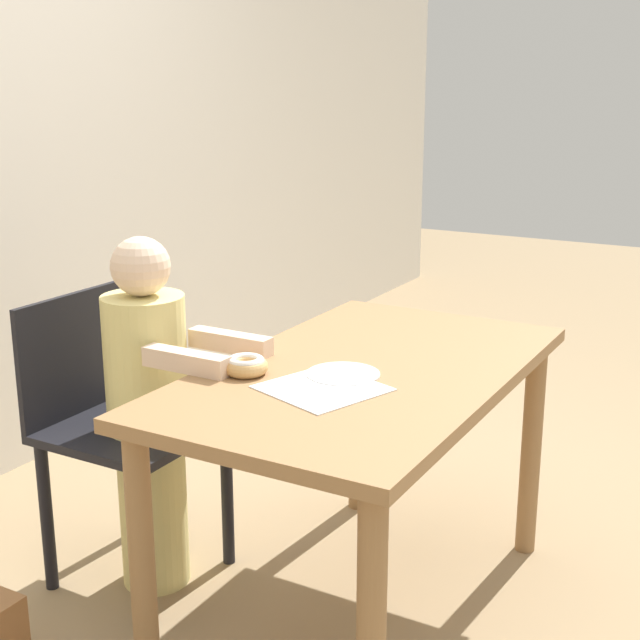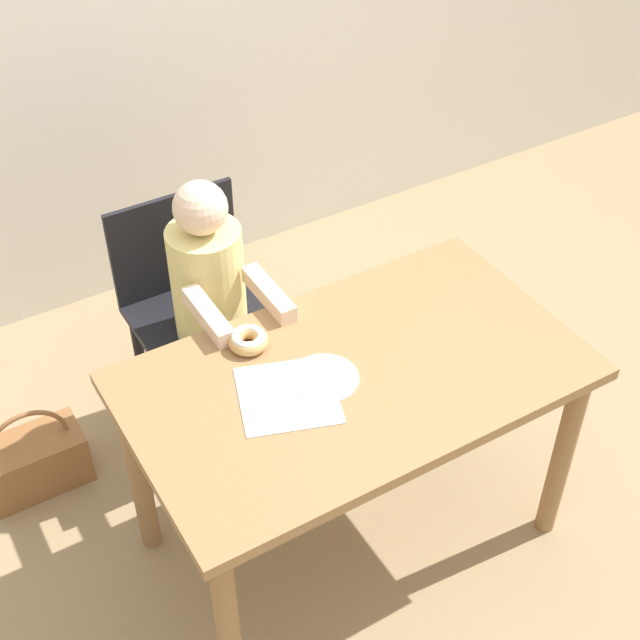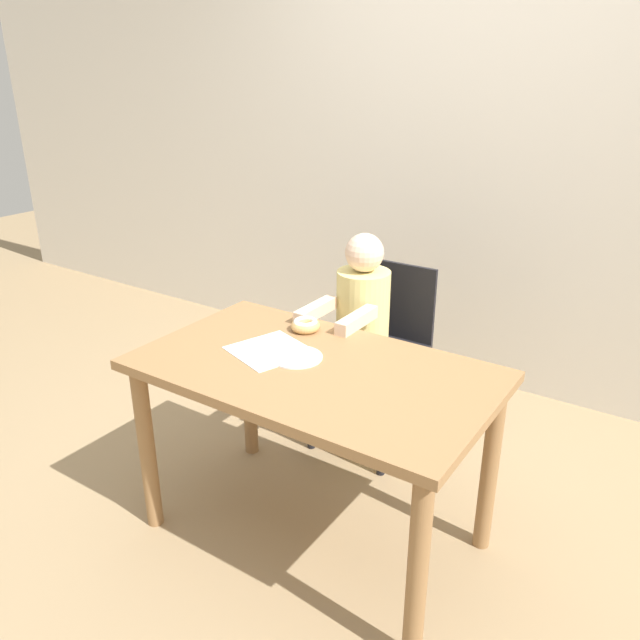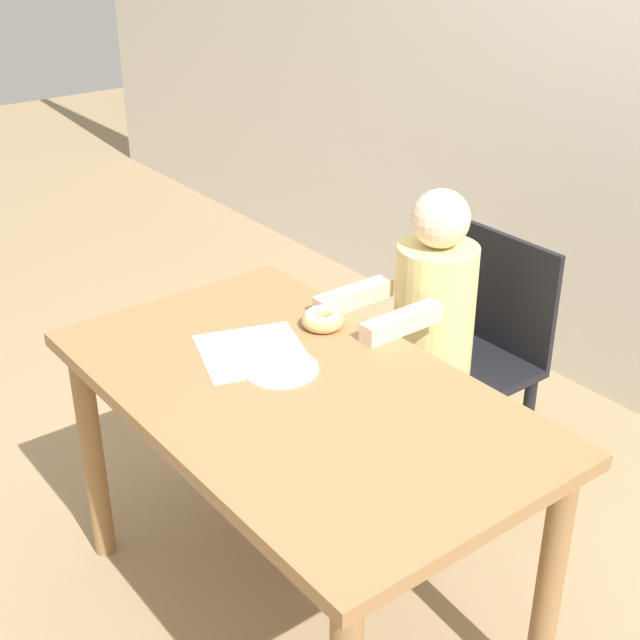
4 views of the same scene
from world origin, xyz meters
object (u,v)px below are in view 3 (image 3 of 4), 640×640
child_figure (361,346)px  donut (305,325)px  handbag (267,382)px  chair (374,349)px

child_figure → donut: bearing=-97.2°
donut → handbag: (-0.57, 0.47, -0.62)m
child_figure → handbag: child_figure is taller
chair → handbag: chair is taller
child_figure → handbag: bearing=169.5°
donut → handbag: size_ratio=0.34×
chair → donut: bearing=-95.4°
child_figure → donut: size_ratio=9.11×
child_figure → handbag: size_ratio=3.10×
chair → handbag: (-0.62, -0.00, -0.35)m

